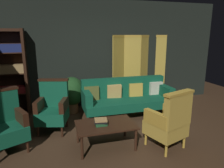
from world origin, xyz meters
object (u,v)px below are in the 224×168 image
object	(u,v)px
armchair_gilt_accent	(169,121)
folding_screen	(139,68)
armchair_wing_left	(5,123)
bookshelf	(7,72)
armchair_wing_right	(53,107)
book_black_cloth	(101,121)
velvet_couch	(126,96)
potted_plant	(72,92)
book_tan_leather	(101,120)
coffee_table	(106,127)
book_green_cloth	(101,124)

from	to	relation	value
armchair_gilt_accent	folding_screen	bearing A→B (deg)	78.34
armchair_wing_left	bookshelf	bearing A→B (deg)	97.29
armchair_wing_right	book_black_cloth	xyz separation A→B (m)	(0.77, -0.92, -0.01)
velvet_couch	book_black_cloth	distance (m)	1.63
armchair_wing_left	potted_plant	bearing A→B (deg)	50.09
folding_screen	potted_plant	size ratio (longest dim) A/B	2.10
armchair_gilt_accent	book_tan_leather	distance (m)	1.15
coffee_table	armchair_gilt_accent	size ratio (longest dim) A/B	0.96
coffee_table	book_green_cloth	xyz separation A→B (m)	(-0.08, -0.00, 0.07)
coffee_table	armchair_wing_left	bearing A→B (deg)	167.95
armchair_gilt_accent	armchair_wing_left	world-z (taller)	same
coffee_table	book_green_cloth	bearing A→B (deg)	-177.31
armchair_wing_left	book_black_cloth	bearing A→B (deg)	-12.83
bookshelf	potted_plant	xyz separation A→B (m)	(1.45, -0.25, -0.55)
book_black_cloth	book_tan_leather	distance (m)	0.03
book_black_cloth	book_tan_leather	xyz separation A→B (m)	(0.00, 0.00, 0.03)
folding_screen	potted_plant	distance (m)	2.02
bookshelf	book_black_cloth	bearing A→B (deg)	-49.72
velvet_couch	armchair_gilt_accent	distance (m)	1.68
book_green_cloth	bookshelf	bearing A→B (deg)	130.28
coffee_table	armchair_wing_right	bearing A→B (deg)	132.82
velvet_couch	coffee_table	bearing A→B (deg)	-122.86
book_black_cloth	armchair_wing_left	bearing A→B (deg)	167.17
armchair_wing_left	potted_plant	distance (m)	1.92
armchair_wing_left	folding_screen	bearing A→B (deg)	30.49
coffee_table	armchair_wing_right	size ratio (longest dim) A/B	0.96
velvet_couch	armchair_gilt_accent	bearing A→B (deg)	-84.72
bookshelf	book_tan_leather	world-z (taller)	bookshelf
folding_screen	coffee_table	size ratio (longest dim) A/B	1.90
bookshelf	book_green_cloth	world-z (taller)	bookshelf
armchair_wing_left	book_green_cloth	size ratio (longest dim) A/B	5.34
velvet_couch	armchair_gilt_accent	world-z (taller)	armchair_gilt_accent
folding_screen	bookshelf	bearing A→B (deg)	-177.67
armchair_wing_left	potted_plant	world-z (taller)	armchair_wing_left
armchair_gilt_accent	potted_plant	world-z (taller)	armchair_gilt_accent
velvet_couch	book_green_cloth	xyz separation A→B (m)	(-0.94, -1.33, -0.01)
bookshelf	book_green_cloth	xyz separation A→B (m)	(1.76, -2.07, -0.63)
bookshelf	folding_screen	bearing A→B (deg)	2.33
coffee_table	armchair_wing_left	xyz separation A→B (m)	(-1.62, 0.35, 0.12)
armchair_wing_right	coffee_table	bearing A→B (deg)	-47.18
armchair_wing_right	book_green_cloth	world-z (taller)	armchair_wing_right
armchair_wing_left	potted_plant	xyz separation A→B (m)	(1.23, 1.47, 0.03)
armchair_wing_right	book_green_cloth	bearing A→B (deg)	-50.27
armchair_wing_right	armchair_gilt_accent	bearing A→B (deg)	-34.01
bookshelf	book_green_cloth	size ratio (longest dim) A/B	10.52
velvet_couch	armchair_wing_left	xyz separation A→B (m)	(-2.48, -0.98, 0.03)
armchair_wing_left	book_tan_leather	world-z (taller)	armchair_wing_left
folding_screen	book_tan_leather	xyz separation A→B (m)	(-1.62, -2.21, -0.48)
folding_screen	book_green_cloth	xyz separation A→B (m)	(-1.62, -2.21, -0.54)
bookshelf	velvet_couch	xyz separation A→B (m)	(2.70, -0.74, -0.62)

